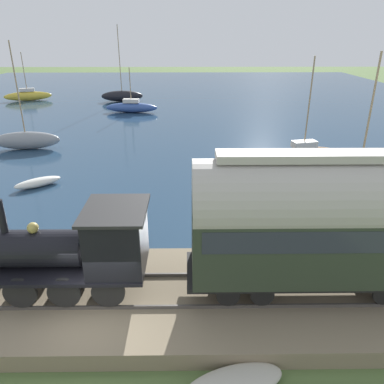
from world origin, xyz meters
The scene contains 13 objects.
ground_plane centered at (0.00, 0.00, 0.00)m, with size 200.00×200.00×0.00m, color #516B38.
harbor_water centered at (44.17, 0.00, 0.00)m, with size 80.00×80.00×0.01m.
rail_embankment centered at (1.09, 0.00, 0.30)m, with size 5.54×56.00×0.71m.
steam_locomotive centered at (1.09, 0.69, 2.41)m, with size 2.33×5.60×3.35m.
passenger_coach centered at (1.09, -7.06, 3.35)m, with size 2.54×8.70×4.83m.
sailboat_blue centered at (35.43, 3.87, 0.64)m, with size 1.89×6.26×5.14m.
sailboat_brown centered at (16.31, -11.07, 0.70)m, with size 2.50×5.88×7.39m.
sailboat_black centered at (43.23, 6.22, 0.76)m, with size 1.93×5.73×9.75m.
sailboat_yellow centered at (44.06, 19.45, 0.70)m, with size 2.93×6.26×6.38m.
sailboat_navy centered at (8.79, -11.68, 0.51)m, with size 3.82×4.57×7.99m.
sailboat_gray centered at (20.29, 10.31, 0.76)m, with size 1.67×5.37×8.26m.
rowboat_far_out centered at (12.13, 6.48, 0.28)m, with size 2.34×2.73×0.54m.
beached_dinghy centered at (-2.29, -3.95, 0.22)m, with size 1.88×3.00×0.44m.
Camera 1 is at (-9.38, -2.75, 8.77)m, focal length 35.00 mm.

